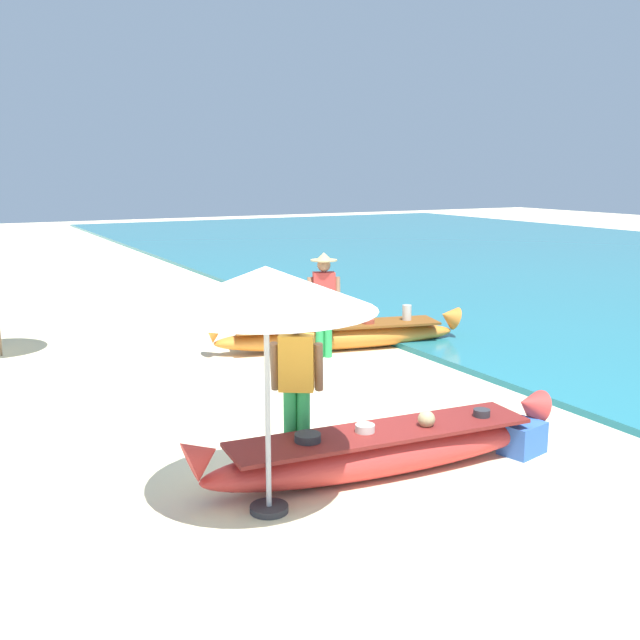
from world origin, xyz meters
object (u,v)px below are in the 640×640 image
(person_tourist_customer, at_px, (297,382))
(cooler_box, at_px, (522,438))
(patio_umbrella_large, at_px, (266,290))
(boat_orange_midground, at_px, (337,335))
(person_vendor_hatted, at_px, (324,297))
(boat_red_foreground, at_px, (382,449))

(person_tourist_customer, relative_size, cooler_box, 3.58)
(patio_umbrella_large, bearing_deg, person_tourist_customer, 49.05)
(boat_orange_midground, distance_m, person_tourist_customer, 5.46)
(person_vendor_hatted, xyz_separation_m, cooler_box, (-0.11, -4.87, -0.85))
(cooler_box, bearing_deg, boat_red_foreground, 156.93)
(boat_red_foreground, xyz_separation_m, person_vendor_hatted, (1.79, 4.60, 0.77))
(boat_orange_midground, xyz_separation_m, cooler_box, (-0.59, -5.28, -0.07))
(person_tourist_customer, bearing_deg, boat_orange_midground, 56.14)
(person_vendor_hatted, bearing_deg, person_tourist_customer, -121.73)
(boat_red_foreground, bearing_deg, cooler_box, -9.07)
(person_vendor_hatted, xyz_separation_m, person_tourist_customer, (-2.53, -4.08, -0.07))
(boat_orange_midground, bearing_deg, person_vendor_hatted, -140.09)
(boat_red_foreground, relative_size, person_vendor_hatted, 2.37)
(boat_orange_midground, height_order, patio_umbrella_large, patio_umbrella_large)
(person_tourist_customer, relative_size, patio_umbrella_large, 0.74)
(person_vendor_hatted, relative_size, patio_umbrella_large, 0.77)
(person_vendor_hatted, relative_size, person_tourist_customer, 1.05)
(patio_umbrella_large, xyz_separation_m, cooler_box, (3.10, -0.01, -1.91))
(boat_orange_midground, bearing_deg, person_tourist_customer, -123.86)
(patio_umbrella_large, distance_m, cooler_box, 3.64)
(boat_red_foreground, distance_m, cooler_box, 1.71)
(person_vendor_hatted, distance_m, cooler_box, 4.94)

